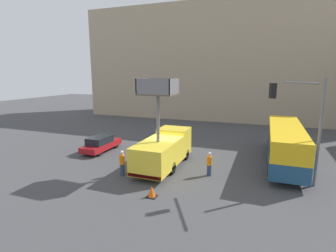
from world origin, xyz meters
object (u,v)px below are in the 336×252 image
(utility_truck, at_px, (164,148))
(traffic_light_pole, at_px, (305,116))
(road_worker_near_truck, at_px, (122,163))
(parked_car_curbside, at_px, (101,144))
(city_bus, at_px, (285,141))
(traffic_cone_near_truck, at_px, (152,192))
(road_worker_directing, at_px, (209,164))

(utility_truck, relative_size, traffic_light_pole, 1.02)
(road_worker_near_truck, bearing_deg, traffic_light_pole, -173.23)
(utility_truck, distance_m, parked_car_curbside, 7.47)
(city_bus, xyz_separation_m, traffic_cone_near_truck, (-7.69, -9.35, -1.51))
(utility_truck, xyz_separation_m, city_bus, (8.88, 4.30, 0.28))
(utility_truck, distance_m, road_worker_near_truck, 3.51)
(road_worker_near_truck, height_order, parked_car_curbside, road_worker_near_truck)
(road_worker_directing, bearing_deg, traffic_cone_near_truck, -169.80)
(utility_truck, height_order, parked_car_curbside, utility_truck)
(traffic_light_pole, bearing_deg, road_worker_near_truck, -169.04)
(road_worker_near_truck, distance_m, road_worker_directing, 6.26)
(city_bus, xyz_separation_m, parked_car_curbside, (-16.06, -2.38, -1.10))
(traffic_light_pole, bearing_deg, road_worker_directing, -178.89)
(road_worker_near_truck, bearing_deg, city_bus, -151.89)
(traffic_light_pole, distance_m, parked_car_curbside, 17.30)
(utility_truck, height_order, city_bus, utility_truck)
(traffic_cone_near_truck, bearing_deg, traffic_light_pole, 29.06)
(traffic_light_pole, height_order, parked_car_curbside, traffic_light_pole)
(utility_truck, relative_size, road_worker_directing, 4.03)
(utility_truck, bearing_deg, road_worker_near_truck, -128.97)
(utility_truck, relative_size, traffic_cone_near_truck, 10.35)
(utility_truck, xyz_separation_m, parked_car_curbside, (-7.17, 1.93, -0.83))
(utility_truck, relative_size, parked_car_curbside, 1.57)
(traffic_cone_near_truck, bearing_deg, utility_truck, 103.34)
(traffic_cone_near_truck, height_order, parked_car_curbside, parked_car_curbside)
(utility_truck, relative_size, road_worker_near_truck, 3.82)
(traffic_cone_near_truck, bearing_deg, parked_car_curbside, 140.22)
(parked_car_curbside, bearing_deg, traffic_light_pole, -8.01)
(utility_truck, relative_size, city_bus, 0.62)
(traffic_light_pole, height_order, road_worker_near_truck, traffic_light_pole)
(road_worker_near_truck, height_order, road_worker_directing, road_worker_near_truck)
(road_worker_near_truck, bearing_deg, parked_car_curbside, -46.85)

